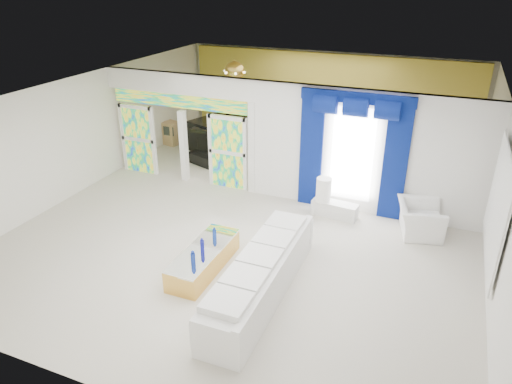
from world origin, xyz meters
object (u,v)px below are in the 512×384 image
at_px(coffee_table, 204,259).
at_px(grand_piano, 225,134).
at_px(armchair, 420,219).
at_px(console_table, 335,209).
at_px(white_sofa, 262,277).

xyz_separation_m(coffee_table, grand_piano, (-2.72, 6.56, 0.28)).
relative_size(armchair, grand_piano, 0.56).
bearing_deg(console_table, coffee_table, -120.05).
relative_size(coffee_table, armchair, 1.80).
bearing_deg(white_sofa, coffee_table, 167.10).
distance_m(armchair, grand_piano, 7.37).
xyz_separation_m(coffee_table, console_table, (1.85, 3.19, -0.04)).
bearing_deg(white_sofa, console_table, 81.54).
height_order(white_sofa, grand_piano, grand_piano).
distance_m(coffee_table, grand_piano, 7.11).
bearing_deg(coffee_table, white_sofa, -12.53).
bearing_deg(grand_piano, console_table, -16.68).
relative_size(console_table, armchair, 1.00).
relative_size(white_sofa, coffee_table, 1.93).
bearing_deg(console_table, grand_piano, 143.56).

